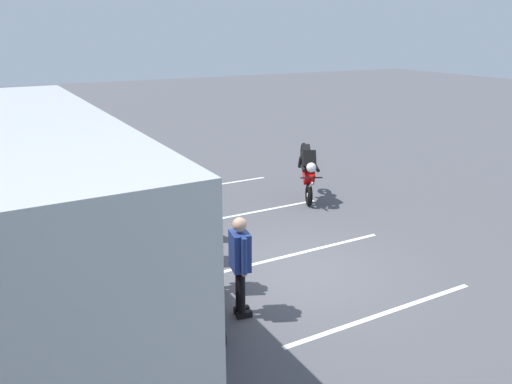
# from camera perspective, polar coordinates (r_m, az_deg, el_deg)

# --- Properties ---
(ground_plane) EXTENTS (80.00, 80.00, 0.00)m
(ground_plane) POSITION_cam_1_polar(r_m,az_deg,el_deg) (9.96, 4.22, -9.11)
(ground_plane) COLOR #4C4C51
(tour_bus) EXTENTS (9.31, 2.80, 3.25)m
(tour_bus) POSITION_cam_1_polar(r_m,az_deg,el_deg) (9.09, -23.94, -2.13)
(tour_bus) COLOR #B7BABF
(tour_bus) RESTS_ON ground_plane
(spectator_far_left) EXTENTS (0.58, 0.36, 1.75)m
(spectator_far_left) POSITION_cam_1_polar(r_m,az_deg,el_deg) (8.08, -1.83, -7.64)
(spectator_far_left) COLOR black
(spectator_far_left) RESTS_ON ground_plane
(spectator_left) EXTENTS (0.57, 0.32, 1.76)m
(spectator_left) POSITION_cam_1_polar(r_m,az_deg,el_deg) (8.86, -5.33, -5.22)
(spectator_left) COLOR black
(spectator_left) RESTS_ON ground_plane
(spectator_centre) EXTENTS (0.58, 0.35, 1.80)m
(spectator_centre) POSITION_cam_1_polar(r_m,az_deg,el_deg) (9.94, -7.06, -2.46)
(spectator_centre) COLOR black
(spectator_centre) RESTS_ON ground_plane
(spectator_right) EXTENTS (0.57, 0.38, 1.72)m
(spectator_right) POSITION_cam_1_polar(r_m,az_deg,el_deg) (11.08, -8.18, -0.62)
(spectator_right) COLOR black
(spectator_right) RESTS_ON ground_plane
(spectator_far_right) EXTENTS (0.58, 0.37, 1.70)m
(spectator_far_right) POSITION_cam_1_polar(r_m,az_deg,el_deg) (12.02, -11.09, 0.63)
(spectator_far_right) COLOR black
(spectator_far_right) RESTS_ON ground_plane
(parked_motorcycle_silver) EXTENTS (2.05, 0.58, 0.99)m
(parked_motorcycle_silver) POSITION_cam_1_polar(r_m,az_deg,el_deg) (8.11, -6.59, -12.11)
(parked_motorcycle_silver) COLOR black
(parked_motorcycle_silver) RESTS_ON ground_plane
(stunt_motorcycle) EXTENTS (1.91, 1.13, 1.59)m
(stunt_motorcycle) POSITION_cam_1_polar(r_m,az_deg,el_deg) (13.65, 5.94, 2.84)
(stunt_motorcycle) COLOR black
(stunt_motorcycle) RESTS_ON ground_plane
(bay_line_b) EXTENTS (0.15, 4.02, 0.01)m
(bay_line_b) POSITION_cam_1_polar(r_m,az_deg,el_deg) (8.88, 14.52, -13.29)
(bay_line_b) COLOR white
(bay_line_b) RESTS_ON ground_plane
(bay_line_c) EXTENTS (0.15, 4.23, 0.01)m
(bay_line_c) POSITION_cam_1_polar(r_m,az_deg,el_deg) (10.73, 4.91, -7.00)
(bay_line_c) COLOR white
(bay_line_c) RESTS_ON ground_plane
(bay_line_d) EXTENTS (0.15, 4.48, 0.01)m
(bay_line_d) POSITION_cam_1_polar(r_m,az_deg,el_deg) (12.88, -1.53, -2.56)
(bay_line_d) COLOR white
(bay_line_d) RESTS_ON ground_plane
(bay_line_e) EXTENTS (0.15, 4.22, 0.01)m
(bay_line_e) POSITION_cam_1_polar(r_m,az_deg,el_deg) (15.19, -6.04, 0.60)
(bay_line_e) COLOR white
(bay_line_e) RESTS_ON ground_plane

